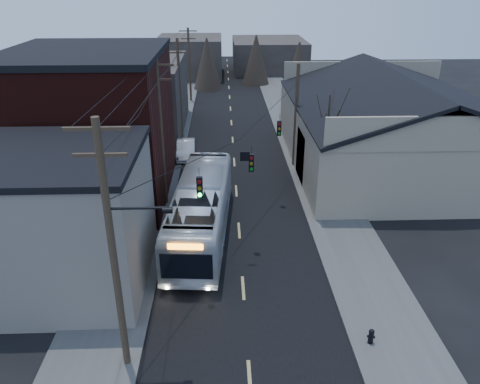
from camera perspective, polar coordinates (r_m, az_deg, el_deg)
The scene contains 14 objects.
road_surface at distance 44.22m, azimuth -0.84°, elevation 5.54°, with size 9.00×110.00×0.02m, color black.
sidewalk_left at distance 44.55m, azimuth -9.27°, elevation 5.43°, with size 4.00×110.00×0.12m, color #474744.
sidewalk_right at distance 44.81m, azimuth 7.54°, elevation 5.65°, with size 4.00×110.00×0.12m, color #474744.
building_clapboard at distance 24.87m, azimuth -20.93°, elevation -3.44°, with size 8.00×8.00×7.00m, color slate.
building_brick at distance 34.38m, azimuth -17.54°, elevation 7.45°, with size 10.00×12.00×10.00m, color black.
building_left_far at distance 49.76m, azimuth -12.26°, elevation 11.36°, with size 9.00×14.00×7.00m, color #332D28.
warehouse at distance 41.03m, azimuth 17.90°, elevation 6.74°, with size 16.16×20.60×7.73m.
building_far_left at distance 77.78m, azimuth -6.09°, elevation 16.08°, with size 10.00×12.00×6.00m, color #332D28.
building_far_right at distance 83.00m, azimuth 3.51°, elevation 16.36°, with size 12.00×14.00×5.00m, color #332D28.
bare_tree at distance 34.39m, azimuth 10.47°, elevation 5.74°, with size 0.40×0.40×7.20m, color black.
utility_lines at distance 37.22m, azimuth -5.54°, elevation 9.68°, with size 11.24×45.28×10.50m.
bus at distance 28.42m, azimuth -4.78°, elevation -2.12°, with size 2.96×12.65×3.53m, color silver.
parked_car at distance 41.67m, azimuth -6.61°, elevation 5.20°, with size 1.55×4.45×1.47m, color #B8BCC0.
fire_hydrant at distance 21.82m, azimuth 15.70°, elevation -16.50°, with size 0.35×0.25×0.72m.
Camera 1 is at (-0.89, -11.74, 14.57)m, focal length 35.00 mm.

